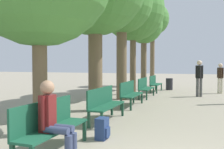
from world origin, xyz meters
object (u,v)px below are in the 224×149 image
(tree_row_5, at_px, (153,20))
(pedestrian_far, at_px, (199,76))
(bench_row_3, at_px, (145,86))
(person_seated, at_px, (54,118))
(bench_row_2, at_px, (130,92))
(backpack, at_px, (102,129))
(tree_row_4, at_px, (144,26))
(bench_row_4, at_px, (155,83))
(bench_row_1, at_px, (104,102))
(tree_row_2, at_px, (122,4))
(trash_bin, at_px, (169,84))
(bench_row_0, at_px, (50,123))
(pedestrian_mid, at_px, (220,76))
(tree_row_3, at_px, (133,10))

(tree_row_5, xyz_separation_m, pedestrian_far, (3.25, -5.28, -3.74))
(bench_row_3, xyz_separation_m, person_seated, (0.23, -8.04, 0.16))
(bench_row_2, height_order, bench_row_3, same)
(backpack, bearing_deg, tree_row_4, 97.78)
(person_seated, bearing_deg, bench_row_4, 91.24)
(bench_row_1, relative_size, bench_row_4, 1.00)
(tree_row_4, bearing_deg, tree_row_5, 90.00)
(pedestrian_far, bearing_deg, tree_row_2, -146.99)
(tree_row_2, xyz_separation_m, tree_row_4, (-0.00, 4.52, -0.29))
(person_seated, bearing_deg, tree_row_5, 94.25)
(bench_row_2, height_order, person_seated, person_seated)
(tree_row_2, bearing_deg, bench_row_3, 48.00)
(bench_row_1, relative_size, trash_bin, 2.48)
(bench_row_0, height_order, person_seated, person_seated)
(person_seated, xyz_separation_m, pedestrian_mid, (3.22, 10.99, 0.24))
(tree_row_2, bearing_deg, tree_row_5, 90.00)
(tree_row_2, height_order, pedestrian_mid, tree_row_2)
(pedestrian_far, bearing_deg, bench_row_4, 149.16)
(tree_row_5, relative_size, trash_bin, 8.47)
(pedestrian_far, height_order, trash_bin, pedestrian_far)
(bench_row_2, bearing_deg, pedestrian_far, 57.52)
(trash_bin, bearing_deg, bench_row_2, -95.71)
(person_seated, xyz_separation_m, backpack, (0.33, 1.29, -0.46))
(person_seated, height_order, pedestrian_far, pedestrian_far)
(bench_row_4, distance_m, trash_bin, 1.55)
(tree_row_2, bearing_deg, pedestrian_mid, 42.20)
(tree_row_3, height_order, trash_bin, tree_row_3)
(pedestrian_mid, bearing_deg, tree_row_2, -137.80)
(tree_row_4, xyz_separation_m, pedestrian_mid, (4.30, -0.62, -2.98))
(bench_row_0, bearing_deg, bench_row_4, 90.00)
(tree_row_2, bearing_deg, bench_row_2, -63.01)
(bench_row_3, height_order, trash_bin, bench_row_3)
(bench_row_1, bearing_deg, tree_row_3, 97.76)
(bench_row_0, relative_size, person_seated, 1.36)
(bench_row_2, bearing_deg, tree_row_4, 97.80)
(tree_row_5, bearing_deg, tree_row_3, -90.00)
(bench_row_4, xyz_separation_m, tree_row_2, (-0.85, -3.54, 3.67))
(person_seated, relative_size, backpack, 2.90)
(bench_row_4, bearing_deg, bench_row_2, -90.00)
(bench_row_4, xyz_separation_m, trash_bin, (0.66, 1.39, -0.17))
(bench_row_2, height_order, trash_bin, bench_row_2)
(bench_row_0, distance_m, backpack, 1.24)
(bench_row_4, height_order, person_seated, person_seated)
(tree_row_3, relative_size, pedestrian_far, 3.42)
(bench_row_2, relative_size, tree_row_2, 0.31)
(backpack, distance_m, pedestrian_far, 8.17)
(tree_row_3, bearing_deg, bench_row_4, 62.00)
(bench_row_1, xyz_separation_m, person_seated, (0.23, -2.83, 0.16))
(bench_row_4, bearing_deg, tree_row_3, -118.00)
(bench_row_2, bearing_deg, tree_row_2, 116.99)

